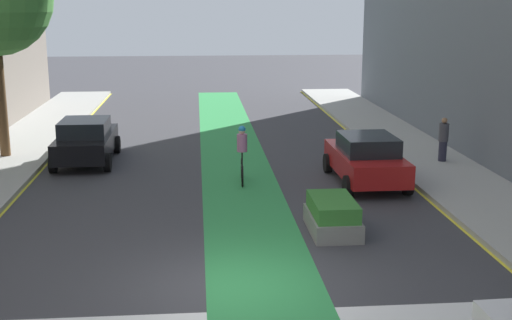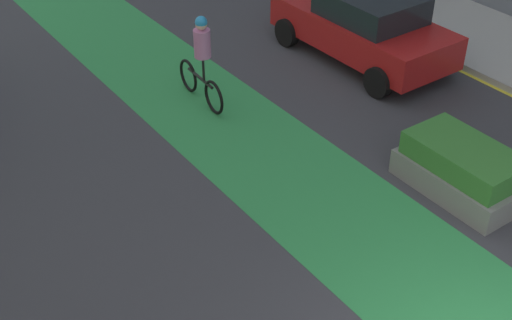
% 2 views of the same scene
% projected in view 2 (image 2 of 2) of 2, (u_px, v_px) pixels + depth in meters
% --- Properties ---
extents(car_red_right_far, '(2.07, 4.22, 1.57)m').
position_uv_depth(car_red_right_far, '(364.00, 25.00, 14.66)').
color(car_red_right_far, '#A51919').
rests_on(car_red_right_far, ground_plane).
extents(cyclist_in_lane, '(0.32, 1.73, 1.86)m').
position_uv_depth(cyclist_in_lane, '(201.00, 59.00, 12.96)').
color(cyclist_in_lane, black).
rests_on(cyclist_in_lane, ground_plane).
extents(median_planter, '(1.15, 2.05, 0.85)m').
position_uv_depth(median_planter, '(462.00, 170.00, 10.97)').
color(median_planter, slate).
rests_on(median_planter, ground_plane).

